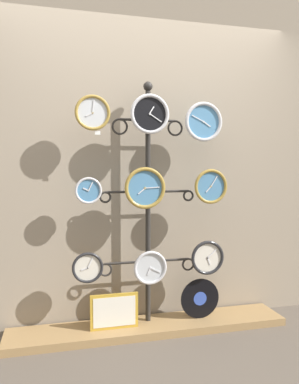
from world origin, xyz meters
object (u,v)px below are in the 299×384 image
(clock_middle_right, at_px, (211,186))
(clock_bottom_right, at_px, (207,258))
(display_stand, at_px, (148,233))
(vinyl_record, at_px, (200,298))
(clock_middle_center, at_px, (145,188))
(picture_frame, at_px, (114,311))
(clock_bottom_center, at_px, (150,268))
(clock_bottom_left, at_px, (88,268))
(clock_top_left, at_px, (93,113))
(clock_top_center, at_px, (150,114))
(clock_middle_left, at_px, (88,191))
(clock_top_right, at_px, (203,122))

(clock_middle_right, bearing_deg, clock_bottom_right, -179.60)
(clock_middle_right, bearing_deg, display_stand, 166.29)
(display_stand, relative_size, vinyl_record, 5.96)
(clock_middle_center, distance_m, clock_bottom_right, 0.76)
(vinyl_record, distance_m, picture_frame, 0.71)
(clock_bottom_center, relative_size, vinyl_record, 0.80)
(display_stand, distance_m, clock_bottom_left, 0.54)
(clock_top_left, xyz_separation_m, clock_top_center, (0.42, -0.02, 0.00))
(display_stand, xyz_separation_m, clock_middle_left, (-0.47, -0.07, 0.35))
(clock_top_center, xyz_separation_m, picture_frame, (-0.27, 0.02, -1.50))
(clock_top_left, bearing_deg, clock_top_right, 0.10)
(clock_middle_right, height_order, picture_frame, clock_middle_right)
(clock_bottom_center, relative_size, picture_frame, 0.72)
(clock_top_left, height_order, clock_middle_right, clock_top_left)
(clock_top_right, bearing_deg, clock_bottom_right, -48.09)
(clock_top_center, height_order, vinyl_record, clock_top_center)
(display_stand, relative_size, clock_bottom_left, 8.42)
(clock_bottom_center, bearing_deg, picture_frame, 178.52)
(clock_top_left, distance_m, clock_bottom_center, 1.25)
(clock_middle_left, distance_m, clock_bottom_right, 1.08)
(clock_middle_center, distance_m, clock_middle_right, 0.53)
(display_stand, distance_m, clock_middle_center, 0.38)
(clock_bottom_right, bearing_deg, picture_frame, 178.09)
(display_stand, xyz_separation_m, clock_top_center, (-0.01, -0.11, 0.92))
(display_stand, relative_size, clock_top_left, 7.52)
(clock_bottom_center, bearing_deg, clock_middle_right, -2.06)
(clock_top_left, bearing_deg, clock_middle_left, 159.31)
(clock_middle_right, height_order, clock_bottom_right, clock_middle_right)
(clock_top_right, xyz_separation_m, vinyl_record, (-0.01, 0.02, -1.42))
(vinyl_record, bearing_deg, display_stand, 171.51)
(clock_bottom_center, xyz_separation_m, vinyl_record, (0.43, 0.04, -0.29))
(clock_middle_center, bearing_deg, clock_bottom_center, 1.04)
(clock_middle_left, height_order, clock_bottom_left, clock_middle_left)
(clock_top_right, height_order, clock_middle_left, clock_top_right)
(clock_top_right, bearing_deg, clock_bottom_center, -177.96)
(clock_middle_right, height_order, vinyl_record, clock_middle_right)
(picture_frame, bearing_deg, clock_middle_right, -1.85)
(clock_top_right, xyz_separation_m, clock_bottom_center, (-0.44, -0.02, -1.13))
(clock_middle_left, bearing_deg, clock_top_center, -4.67)
(clock_top_left, xyz_separation_m, clock_bottom_right, (0.90, -0.03, -1.12))
(clock_top_left, height_order, clock_bottom_left, clock_top_left)
(clock_top_center, distance_m, clock_top_right, 0.45)
(clock_bottom_left, xyz_separation_m, picture_frame, (0.20, 0.01, -0.35))
(clock_middle_right, bearing_deg, clock_top_left, 178.03)
(clock_top_right, height_order, clock_middle_center, clock_top_right)
(clock_middle_right, bearing_deg, clock_bottom_center, 177.94)
(clock_middle_left, bearing_deg, clock_bottom_left, -117.09)
(clock_bottom_left, relative_size, clock_bottom_right, 0.84)
(clock_top_right, height_order, clock_bottom_right, clock_top_right)
(display_stand, xyz_separation_m, clock_middle_right, (0.48, -0.12, 0.37))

